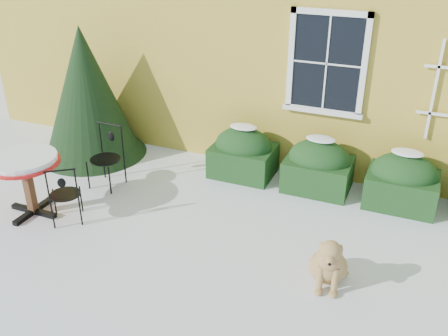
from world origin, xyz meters
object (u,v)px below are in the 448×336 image
at_px(dog, 329,264).
at_px(patio_chair_near, 65,194).
at_px(bistro_table, 25,166).
at_px(patio_chair_far, 107,156).
at_px(evergreen_shrub, 88,105).

bearing_deg(dog, patio_chair_near, 171.64).
bearing_deg(bistro_table, patio_chair_far, 66.10).
bearing_deg(patio_chair_near, patio_chair_far, -121.16).
xyz_separation_m(bistro_table, dog, (4.44, 0.11, -0.49)).
relative_size(patio_chair_near, patio_chair_far, 0.89).
xyz_separation_m(bistro_table, patio_chair_far, (0.54, 1.21, -0.27)).
bearing_deg(patio_chair_near, bistro_table, -33.92).
relative_size(patio_chair_far, dog, 1.23).
height_order(patio_chair_near, dog, patio_chair_near).
height_order(evergreen_shrub, dog, evergreen_shrub).
bearing_deg(patio_chair_far, bistro_table, -112.83).
height_order(patio_chair_near, patio_chair_far, patio_chair_far).
height_order(evergreen_shrub, bistro_table, evergreen_shrub).
distance_m(patio_chair_near, dog, 3.81).
distance_m(patio_chair_far, dog, 4.06).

